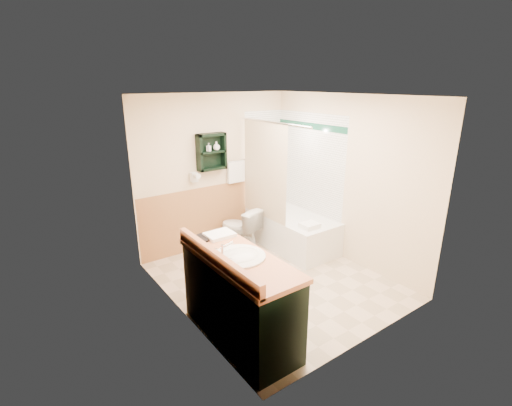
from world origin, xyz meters
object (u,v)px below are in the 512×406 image
object	(u,v)px
hair_dryer	(194,177)
vanity_book	(196,232)
vanity	(240,298)
soap_bottle_b	(216,147)
toilet	(240,229)
wall_shelf	(212,152)
bathtub	(292,231)
soap_bottle_a	(209,149)

from	to	relation	value
hair_dryer	vanity_book	distance (m)	1.74
vanity	soap_bottle_b	bearing A→B (deg)	64.95
vanity	toilet	bearing A→B (deg)	56.73
wall_shelf	bathtub	bearing A→B (deg)	-34.72
wall_shelf	soap_bottle_a	distance (m)	0.06
toilet	bathtub	bearing A→B (deg)	133.09
vanity_book	bathtub	bearing A→B (deg)	7.33
vanity	toilet	distance (m)	2.16
bathtub	vanity_book	world-z (taller)	vanity_book
bathtub	soap_bottle_b	size ratio (longest dim) A/B	11.39
wall_shelf	vanity_book	bearing A→B (deg)	-124.78
vanity	soap_bottle_a	bearing A→B (deg)	67.99
hair_dryer	soap_bottle_b	size ratio (longest dim) A/B	1.82
soap_bottle_b	vanity	bearing A→B (deg)	-115.05
toilet	hair_dryer	bearing A→B (deg)	-45.88
soap_bottle_b	bathtub	bearing A→B (deg)	-36.83
hair_dryer	soap_bottle_a	xyz separation A→B (m)	(0.25, -0.03, 0.39)
hair_dryer	wall_shelf	bearing A→B (deg)	-4.76
bathtub	soap_bottle_b	distance (m)	1.79
bathtub	vanity_book	xyz separation A→B (m)	(-2.08, -0.82, 0.77)
vanity	bathtub	xyz separation A→B (m)	(1.92, 1.39, -0.20)
vanity	wall_shelf	bearing A→B (deg)	66.90
vanity_book	soap_bottle_a	distance (m)	1.91
wall_shelf	soap_bottle_a	bearing A→B (deg)	-174.15
wall_shelf	toilet	world-z (taller)	wall_shelf
hair_dryer	vanity_book	size ratio (longest dim) A/B	1.12
bathtub	toilet	world-z (taller)	toilet
wall_shelf	vanity_book	xyz separation A→B (m)	(-1.06, -1.53, -0.52)
toilet	soap_bottle_b	size ratio (longest dim) A/B	5.22
wall_shelf	hair_dryer	size ratio (longest dim) A/B	2.29
hair_dryer	vanity	world-z (taller)	hair_dryer
vanity	hair_dryer	bearing A→B (deg)	74.35
toilet	soap_bottle_b	world-z (taller)	soap_bottle_b
wall_shelf	hair_dryer	xyz separation A→B (m)	(-0.30, 0.02, -0.35)
vanity_book	soap_bottle_b	distance (m)	1.99
wall_shelf	vanity	world-z (taller)	wall_shelf
hair_dryer	soap_bottle_b	xyz separation A→B (m)	(0.38, -0.03, 0.42)
hair_dryer	vanity	distance (m)	2.33
soap_bottle_b	wall_shelf	bearing A→B (deg)	176.57
vanity_book	wall_shelf	bearing A→B (deg)	41.17
vanity_book	soap_bottle_a	bearing A→B (deg)	42.34
hair_dryer	bathtub	world-z (taller)	hair_dryer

